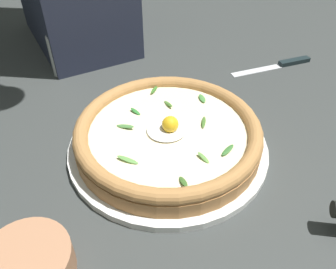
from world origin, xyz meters
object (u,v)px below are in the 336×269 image
at_px(table_knife, 283,64).
at_px(pepper_shaker, 57,56).
at_px(pizza, 168,133).
at_px(side_bowl, 28,264).

xyz_separation_m(table_knife, pepper_shaker, (0.49, -0.11, 0.04)).
bearing_deg(table_knife, pizza, 30.21).
bearing_deg(pepper_shaker, side_bowl, 82.46).
bearing_deg(table_knife, side_bowl, 32.82).
relative_size(table_knife, pepper_shaker, 2.24).
height_order(pizza, table_knife, pizza).
distance_m(pizza, table_knife, 0.39).
height_order(pizza, pepper_shaker, pepper_shaker).
bearing_deg(side_bowl, table_knife, -147.18).
bearing_deg(side_bowl, pizza, -143.46).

